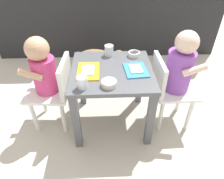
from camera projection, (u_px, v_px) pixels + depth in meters
The scene contains 12 objects.
ground_plane at pixel (112, 120), 1.57m from camera, with size 7.00×7.00×0.00m, color beige.
kitchen_cabinet_back at pixel (107, 5), 2.17m from camera, with size 2.39×0.32×1.04m, color #232326.
dining_table at pixel (112, 81), 1.35m from camera, with size 0.51×0.49×0.45m.
seated_child_left at pixel (46, 74), 1.31m from camera, with size 0.30×0.30×0.67m.
seated_child_right at pixel (178, 71), 1.31m from camera, with size 0.29×0.29×0.69m.
dog at pixel (100, 60), 1.91m from camera, with size 0.46×0.23×0.30m.
food_tray_left at pixel (88, 71), 1.27m from camera, with size 0.13×0.20×0.02m.
food_tray_right at pixel (136, 70), 1.28m from camera, with size 0.15×0.19×0.02m.
water_cup_left at pixel (82, 83), 1.13m from camera, with size 0.06×0.06×0.07m.
water_cup_right at pixel (109, 51), 1.42m from camera, with size 0.06×0.06×0.07m.
veggie_bowl_far at pixel (134, 54), 1.42m from camera, with size 0.08×0.08×0.03m.
cereal_bowl_left_side at pixel (109, 83), 1.15m from camera, with size 0.09×0.09×0.03m.
Camera 1 is at (-0.05, -1.10, 1.14)m, focal length 33.16 mm.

